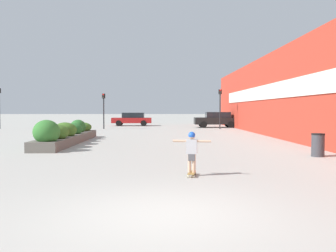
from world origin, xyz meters
name	(u,v)px	position (x,y,z in m)	size (l,w,h in m)	color
ground_plane	(164,215)	(0.00, 0.00, 0.00)	(300.00, 300.00, 0.00)	#A3A099
building_wall_right	(275,95)	(7.53, 18.50, 2.83)	(0.67, 41.98, 5.65)	#B23323
planter_box	(67,134)	(-5.12, 13.65, 0.51)	(1.32, 9.82, 1.38)	#605B54
skateboard	(192,173)	(0.78, 3.79, 0.07)	(0.30, 0.72, 0.10)	olive
skateboarder	(192,148)	(0.78, 3.79, 0.78)	(1.04, 0.25, 1.12)	tan
trash_bin	(318,145)	(6.03, 7.95, 0.45)	(0.51, 0.51, 0.90)	#38383D
car_leftmost	(132,119)	(-3.39, 35.92, 0.78)	(4.45, 1.89, 1.49)	maroon
car_center_left	(216,119)	(5.57, 31.80, 0.83)	(4.42, 1.99, 1.58)	black
traffic_light_left	(104,105)	(-5.51, 28.86, 2.28)	(0.28, 0.30, 3.33)	black
traffic_light_right	(220,102)	(5.46, 28.81, 2.53)	(0.28, 0.30, 3.74)	black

